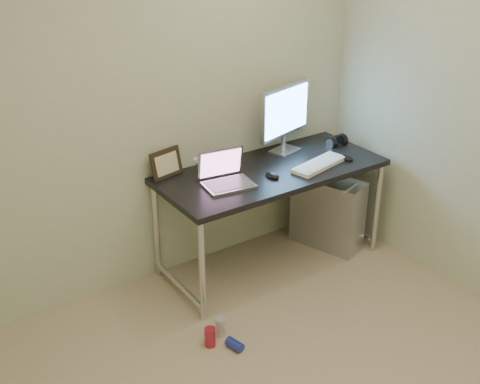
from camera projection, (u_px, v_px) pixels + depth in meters
name	position (u px, v px, depth m)	size (l,w,h in m)	color
wall_back	(130.00, 107.00, 3.71)	(3.50, 0.02, 2.50)	beige
desk	(272.00, 179.00, 4.13)	(1.58, 0.69, 0.75)	black
tower_computer	(327.00, 212.00, 4.54)	(0.39, 0.57, 0.58)	#B8B7BC
cable_a	(296.00, 184.00, 4.70)	(0.01, 0.01, 0.70)	black
cable_b	(306.00, 184.00, 4.74)	(0.01, 0.01, 0.72)	black
can_red	(210.00, 337.00, 3.57)	(0.07, 0.07, 0.12)	#AE2136
can_white	(221.00, 327.00, 3.65)	(0.07, 0.07, 0.13)	silver
can_blue	(235.00, 345.00, 3.56)	(0.06, 0.06, 0.11)	#2430A6
laptop	(225.00, 176.00, 3.86)	(0.34, 0.30, 0.22)	silver
monitor	(285.00, 114.00, 4.26)	(0.51, 0.20, 0.49)	silver
keyboard	(319.00, 164.00, 4.13)	(0.44, 0.14, 0.03)	white
mouse_right	(347.00, 156.00, 4.24)	(0.08, 0.12, 0.04)	black
mouse_left	(272.00, 174.00, 3.97)	(0.07, 0.12, 0.04)	black
headphones	(337.00, 142.00, 4.48)	(0.15, 0.09, 0.10)	black
picture_frame	(166.00, 163.00, 3.94)	(0.24, 0.03, 0.19)	black
webcam	(196.00, 162.00, 4.00)	(0.04, 0.03, 0.11)	silver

